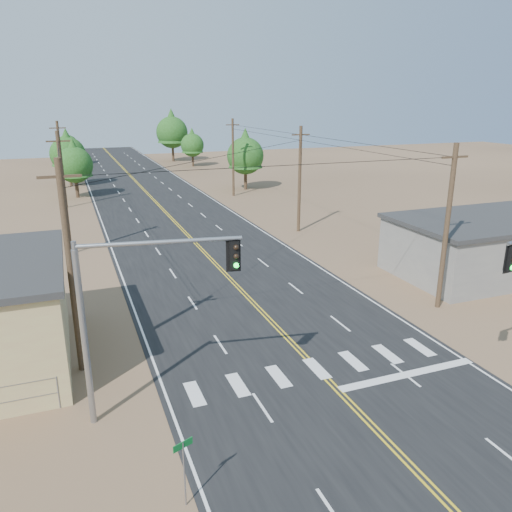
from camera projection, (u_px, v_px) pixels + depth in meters
name	position (u px, v px, depth m)	size (l,w,h in m)	color
ground	(428.00, 484.00, 16.73)	(220.00, 220.00, 0.00)	#8E6C4C
road	(199.00, 247.00, 43.46)	(15.00, 200.00, 0.02)	black
building_right	(496.00, 245.00, 36.86)	(15.00, 8.00, 4.00)	gray
utility_pole_left_near	(70.00, 268.00, 22.31)	(1.80, 0.30, 10.00)	#4C3826
utility_pole_left_mid	(64.00, 193.00, 40.13)	(1.80, 0.30, 10.00)	#4C3826
utility_pole_left_far	(62.00, 164.00, 57.94)	(1.80, 0.30, 10.00)	#4C3826
utility_pole_right_near	(447.00, 227.00, 29.47)	(1.80, 0.30, 10.00)	#4C3826
utility_pole_right_mid	(300.00, 179.00, 47.28)	(1.80, 0.30, 10.00)	#4C3826
utility_pole_right_far	(233.00, 157.00, 65.10)	(1.80, 0.30, 10.00)	#4C3826
signal_mast_left	(130.00, 301.00, 18.75)	(6.13, 1.36, 7.51)	gray
street_sign	(184.00, 463.00, 15.38)	(0.67, 0.30, 2.39)	gray
tree_left_near	(74.00, 161.00, 64.09)	(4.62, 4.62, 7.71)	#3F2D1E
tree_left_mid	(67.00, 151.00, 72.52)	(5.06, 5.06, 8.44)	#3F2D1E
tree_left_far	(67.00, 143.00, 96.74)	(4.07, 4.07, 6.78)	#3F2D1E
tree_right_near	(245.00, 152.00, 69.79)	(5.16, 5.16, 8.60)	#3F2D1E
tree_right_mid	(192.00, 143.00, 94.62)	(4.36, 4.36, 7.27)	#3F2D1E
tree_right_far	(172.00, 129.00, 101.78)	(6.38, 6.38, 10.63)	#3F2D1E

